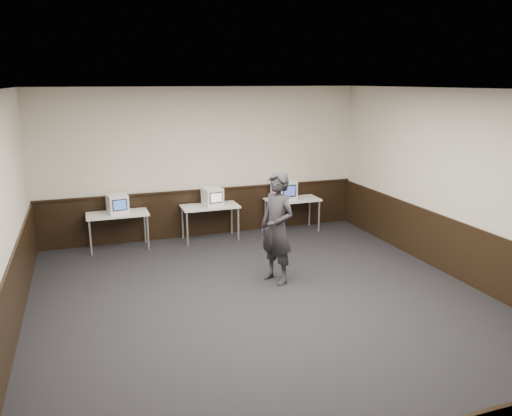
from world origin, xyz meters
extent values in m
plane|color=black|center=(0.00, 0.00, 0.00)|extent=(8.00, 8.00, 0.00)
plane|color=white|center=(0.00, 0.00, 3.20)|extent=(8.00, 8.00, 0.00)
plane|color=beige|center=(0.00, 4.00, 1.60)|extent=(7.00, 0.00, 7.00)
plane|color=beige|center=(0.00, -4.00, 1.60)|extent=(7.00, 0.00, 7.00)
plane|color=beige|center=(3.50, 0.00, 1.60)|extent=(0.00, 8.00, 8.00)
cube|color=black|center=(0.00, 3.98, 0.50)|extent=(6.98, 0.04, 1.00)
cube|color=black|center=(-3.48, 0.00, 0.50)|extent=(0.04, 7.98, 1.00)
cube|color=black|center=(3.48, 0.00, 0.50)|extent=(0.04, 7.98, 1.00)
cube|color=black|center=(0.00, 3.96, 1.02)|extent=(6.98, 0.06, 0.04)
cube|color=silver|center=(-1.90, 3.60, 0.73)|extent=(1.20, 0.60, 0.04)
cylinder|color=#999999|center=(-2.45, 3.35, 0.35)|extent=(0.04, 0.04, 0.71)
cylinder|color=#999999|center=(-1.35, 3.35, 0.35)|extent=(0.04, 0.04, 0.71)
cylinder|color=#999999|center=(-2.45, 3.85, 0.35)|extent=(0.04, 0.04, 0.71)
cylinder|color=#999999|center=(-1.35, 3.85, 0.35)|extent=(0.04, 0.04, 0.71)
cube|color=silver|center=(0.00, 3.60, 0.73)|extent=(1.20, 0.60, 0.04)
cylinder|color=#999999|center=(-0.55, 3.35, 0.35)|extent=(0.04, 0.04, 0.71)
cylinder|color=#999999|center=(0.55, 3.35, 0.35)|extent=(0.04, 0.04, 0.71)
cylinder|color=#999999|center=(-0.55, 3.85, 0.35)|extent=(0.04, 0.04, 0.71)
cylinder|color=#999999|center=(0.55, 3.85, 0.35)|extent=(0.04, 0.04, 0.71)
cube|color=silver|center=(1.90, 3.60, 0.73)|extent=(1.20, 0.60, 0.04)
cylinder|color=#999999|center=(1.35, 3.35, 0.35)|extent=(0.04, 0.04, 0.71)
cylinder|color=#999999|center=(2.45, 3.35, 0.35)|extent=(0.04, 0.04, 0.71)
cylinder|color=#999999|center=(1.35, 3.85, 0.35)|extent=(0.04, 0.04, 0.71)
cylinder|color=#999999|center=(2.45, 3.85, 0.35)|extent=(0.04, 0.04, 0.71)
cube|color=white|center=(-1.88, 3.61, 0.94)|extent=(0.44, 0.45, 0.38)
cube|color=black|center=(-1.85, 3.41, 0.96)|extent=(0.28, 0.06, 0.23)
cube|color=#3A61AD|center=(-1.85, 3.40, 0.96)|extent=(0.24, 0.04, 0.19)
cube|color=white|center=(0.06, 3.60, 0.94)|extent=(0.43, 0.45, 0.38)
cube|color=black|center=(0.09, 3.40, 0.96)|extent=(0.28, 0.06, 0.23)
cube|color=silver|center=(0.09, 3.39, 0.96)|extent=(0.24, 0.04, 0.19)
cube|color=white|center=(1.68, 3.58, 0.97)|extent=(0.50, 0.52, 0.44)
cube|color=black|center=(1.72, 3.34, 0.99)|extent=(0.33, 0.06, 0.26)
cube|color=#3648A0|center=(1.72, 3.33, 0.99)|extent=(0.28, 0.04, 0.22)
imported|color=#232227|center=(0.49, 0.99, 0.94)|extent=(0.69, 0.81, 1.88)
camera|label=1|loc=(-2.46, -6.38, 3.31)|focal=35.00mm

